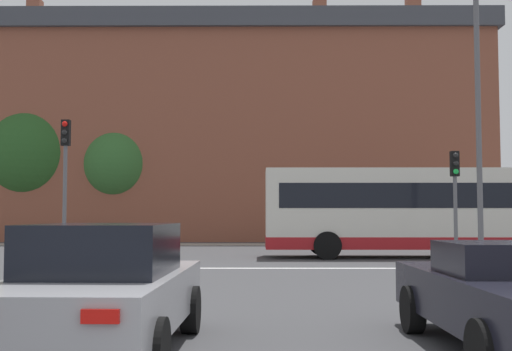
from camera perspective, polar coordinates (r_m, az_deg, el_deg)
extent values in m
cube|color=silver|center=(19.31, 1.49, -8.24)|extent=(9.41, 0.30, 0.01)
cube|color=gray|center=(34.15, 0.98, -6.15)|extent=(70.45, 2.50, 0.01)
cube|color=brown|center=(44.95, -2.62, 2.52)|extent=(32.42, 15.59, 12.56)
cube|color=#42444C|center=(46.17, -2.60, 11.01)|extent=(33.07, 16.21, 1.15)
cube|color=brown|center=(47.29, -19.07, 13.11)|extent=(0.90, 0.90, 2.45)
cube|color=brown|center=(50.82, -9.58, 11.81)|extent=(0.90, 0.90, 2.45)
cube|color=brown|center=(47.93, -2.06, 12.70)|extent=(0.90, 0.90, 2.45)
cube|color=brown|center=(44.99, 5.66, 13.80)|extent=(0.90, 0.90, 2.45)
cube|color=brown|center=(45.02, 13.79, 13.87)|extent=(0.90, 0.90, 2.45)
cube|color=#9E9EA3|center=(7.78, -13.41, -10.70)|extent=(1.86, 4.28, 0.60)
cube|color=black|center=(7.69, -13.43, -6.37)|extent=(1.56, 1.94, 0.58)
cylinder|color=black|center=(9.31, -16.43, -11.32)|extent=(0.23, 0.64, 0.64)
cylinder|color=black|center=(8.94, -5.84, -11.77)|extent=(0.23, 0.64, 0.64)
cylinder|color=black|center=(6.38, -9.01, -15.14)|extent=(0.23, 0.64, 0.64)
cube|color=red|center=(5.57, -13.66, -12.07)|extent=(0.32, 0.06, 0.12)
cylinder|color=black|center=(9.18, 13.75, -11.47)|extent=(0.23, 0.64, 0.64)
cube|color=silver|center=(24.80, 14.27, -2.88)|extent=(11.47, 2.46, 2.93)
cube|color=#AD191E|center=(24.82, 14.31, -5.76)|extent=(11.49, 2.48, 0.44)
cube|color=black|center=(24.80, 14.26, -1.81)|extent=(10.56, 2.49, 0.90)
cylinder|color=black|center=(27.01, 21.08, -5.58)|extent=(1.00, 0.28, 1.00)
cylinder|color=black|center=(25.38, 5.81, -5.95)|extent=(1.00, 0.28, 1.00)
cylinder|color=black|center=(23.04, 6.37, -6.20)|extent=(1.00, 0.28, 1.00)
cylinder|color=slate|center=(34.38, 11.48, -3.46)|extent=(0.12, 0.12, 3.13)
cube|color=black|center=(34.43, 11.44, -0.18)|extent=(0.26, 0.20, 0.80)
sphere|color=black|center=(34.32, 11.48, 0.26)|extent=(0.17, 0.17, 0.17)
sphere|color=black|center=(34.30, 11.49, -0.17)|extent=(0.17, 0.17, 0.17)
sphere|color=#1ED14C|center=(34.29, 11.49, -0.60)|extent=(0.17, 0.17, 0.17)
cylinder|color=slate|center=(20.50, -16.65, -2.62)|extent=(0.12, 0.12, 3.72)
cube|color=black|center=(20.65, -16.55, 3.66)|extent=(0.26, 0.20, 0.80)
sphere|color=red|center=(20.56, -16.64, 4.41)|extent=(0.17, 0.17, 0.17)
sphere|color=black|center=(20.53, -16.65, 3.71)|extent=(0.17, 0.17, 0.17)
sphere|color=black|center=(20.50, -16.66, 3.00)|extent=(0.17, 0.17, 0.17)
cylinder|color=slate|center=(21.23, 17.33, -3.86)|extent=(0.12, 0.12, 2.81)
cube|color=black|center=(21.29, 17.24, 1.01)|extent=(0.26, 0.20, 0.80)
sphere|color=black|center=(21.18, 17.33, 1.72)|extent=(0.17, 0.17, 0.17)
sphere|color=black|center=(21.16, 17.34, 1.03)|extent=(0.17, 0.17, 0.17)
sphere|color=#1ED14C|center=(21.14, 17.36, 0.34)|extent=(0.17, 0.17, 0.17)
cylinder|color=slate|center=(20.03, 19.17, 4.21)|extent=(0.16, 0.16, 8.43)
cylinder|color=#333851|center=(34.94, 1.30, -5.47)|extent=(0.13, 0.13, 0.76)
cylinder|color=#333851|center=(34.98, 1.57, -5.46)|extent=(0.13, 0.13, 0.76)
cube|color=tan|center=(34.94, 1.43, -4.34)|extent=(0.44, 0.32, 0.61)
sphere|color=tan|center=(34.94, 1.43, -3.66)|extent=(0.23, 0.23, 0.23)
cylinder|color=#4C3823|center=(40.36, -12.86, -4.21)|extent=(0.36, 0.36, 2.03)
ellipsoid|color=#3D7033|center=(40.44, -12.80, 0.40)|extent=(5.26, 5.26, 5.52)
cylinder|color=#4C3823|center=(39.22, -12.18, -3.81)|extent=(0.36, 0.36, 2.63)
ellipsoid|color=#33662D|center=(39.33, -12.12, 0.89)|extent=(4.48, 4.48, 4.70)
cylinder|color=#4C3823|center=(41.43, -19.06, -3.75)|extent=(0.36, 0.36, 2.51)
ellipsoid|color=#285623|center=(41.58, -18.96, 1.66)|extent=(6.27, 6.27, 6.58)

